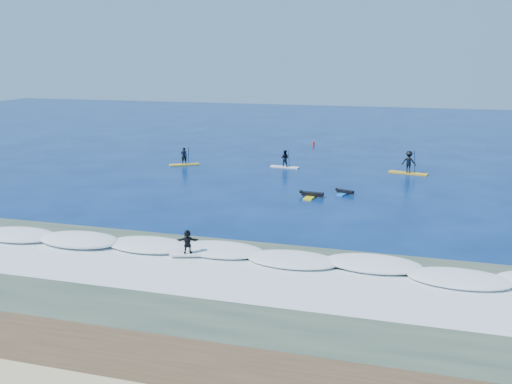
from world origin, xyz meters
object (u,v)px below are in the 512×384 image
(sup_paddler_right, at_px, (409,163))
(prone_paddler_far, at_px, (344,192))
(wave_surfer, at_px, (188,244))
(prone_paddler_near, at_px, (311,195))
(marker_buoy, at_px, (313,143))
(sup_paddler_center, at_px, (285,160))
(sup_paddler_left, at_px, (184,159))

(sup_paddler_right, bearing_deg, prone_paddler_far, -104.51)
(sup_paddler_right, height_order, wave_surfer, sup_paddler_right)
(prone_paddler_near, relative_size, prone_paddler_far, 1.21)
(prone_paddler_far, bearing_deg, prone_paddler_near, 142.78)
(wave_surfer, height_order, marker_buoy, wave_surfer)
(sup_paddler_right, relative_size, wave_surfer, 1.79)
(sup_paddler_center, bearing_deg, sup_paddler_left, -166.57)
(wave_surfer, relative_size, marker_buoy, 2.83)
(sup_paddler_right, relative_size, marker_buoy, 5.06)
(sup_paddler_center, xyz_separation_m, prone_paddler_far, (6.69, -8.77, -0.57))
(sup_paddler_right, height_order, prone_paddler_near, sup_paddler_right)
(prone_paddler_far, bearing_deg, sup_paddler_center, 54.73)
(prone_paddler_near, distance_m, marker_buoy, 24.11)
(wave_surfer, bearing_deg, prone_paddler_far, 53.23)
(sup_paddler_left, bearing_deg, sup_paddler_center, -21.73)
(wave_surfer, bearing_deg, sup_paddler_center, 75.26)
(wave_surfer, bearing_deg, prone_paddler_near, 59.11)
(wave_surfer, bearing_deg, marker_buoy, 74.36)
(sup_paddler_center, relative_size, wave_surfer, 1.41)
(prone_paddler_near, height_order, wave_surfer, wave_surfer)
(sup_paddler_center, xyz_separation_m, wave_surfer, (0.74, -24.85, 0.07))
(prone_paddler_near, bearing_deg, sup_paddler_left, 62.12)
(sup_paddler_left, xyz_separation_m, marker_buoy, (9.64, 14.88, -0.32))
(sup_paddler_center, height_order, prone_paddler_far, sup_paddler_center)
(marker_buoy, bearing_deg, prone_paddler_near, -79.80)
(sup_paddler_center, xyz_separation_m, sup_paddler_right, (11.11, 0.34, 0.21))
(sup_paddler_center, relative_size, prone_paddler_far, 1.40)
(sup_paddler_center, relative_size, marker_buoy, 4.01)
(prone_paddler_near, xyz_separation_m, prone_paddler_far, (2.22, 1.58, -0.03))
(prone_paddler_far, bearing_deg, sup_paddler_left, 83.12)
(sup_paddler_left, height_order, wave_surfer, sup_paddler_left)
(sup_paddler_left, distance_m, sup_paddler_right, 20.63)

